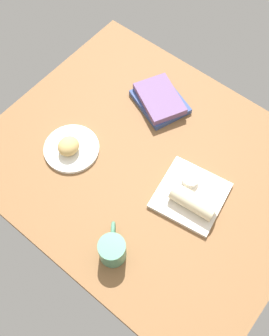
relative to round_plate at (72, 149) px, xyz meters
The scene contains 8 objects.
dining_table 27.61cm from the round_plate, 151.92° to the right, with size 110.00×90.00×4.00cm, color brown.
round_plate is the anchor object (origin of this frame).
scone_pastry 3.60cm from the round_plate, 102.75° to the left, with size 7.70×7.07×5.44cm, color tan.
square_plate 44.06cm from the round_plate, 164.74° to the right, with size 21.01×21.01×1.60cm, color silver.
sauce_cup 42.39cm from the round_plate, 158.91° to the right, with size 5.55×5.55×2.64cm.
breakfast_wrap 45.91cm from the round_plate, 169.06° to the right, with size 5.68×5.68×14.87cm, color beige.
book_stack 37.09cm from the round_plate, 108.45° to the right, with size 23.42×21.19×4.74cm.
coffee_mug 40.11cm from the round_plate, 151.83° to the left, with size 10.08×11.54×9.05cm.
Camera 1 is at (-36.88, 53.27, 122.18)cm, focal length 41.92 mm.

